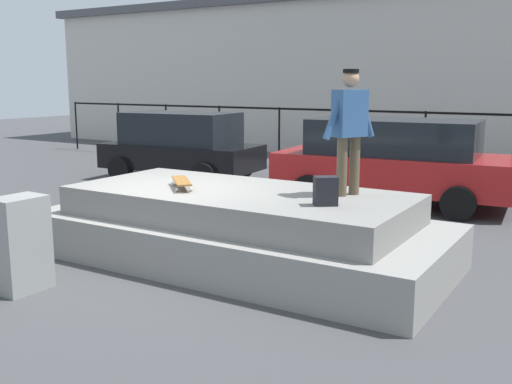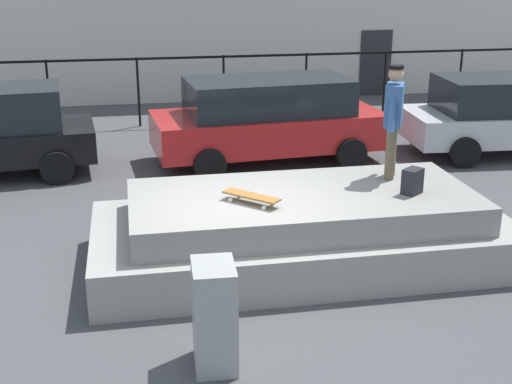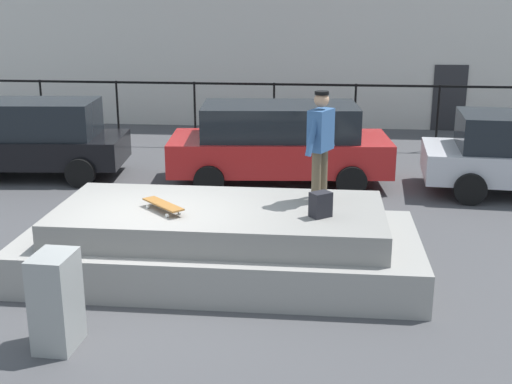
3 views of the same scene
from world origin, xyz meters
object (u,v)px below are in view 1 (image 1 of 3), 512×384
Objects in this scene: skateboarder at (349,124)px; utility_box at (21,244)px; car_red_hatchback_mid at (393,159)px; skateboard at (182,181)px; car_black_hatchback_near at (181,145)px; backpack at (326,191)px.

utility_box is at bearing -136.16° from skateboarder.
car_red_hatchback_mid is at bearing 101.24° from skateboarder.
skateboard is 6.82m from car_black_hatchback_near.
skateboarder is at bearing 46.25° from utility_box.
backpack is at bearing -87.82° from skateboarder.
skateboarder is at bearing -35.24° from car_black_hatchback_near.
car_black_hatchback_near is at bearing 179.88° from car_red_hatchback_mid.
car_red_hatchback_mid is (-0.94, 5.33, -0.26)m from backpack.
skateboarder is 2.28× the size of skateboard.
skateboarder is at bearing 18.64° from skateboard.
car_red_hatchback_mid reaches higher than utility_box.
car_black_hatchback_near reaches higher than skateboard.
car_black_hatchback_near is at bearing 103.27° from backpack.
utility_box is at bearing -105.75° from car_red_hatchback_mid.
skateboard is (-2.23, -0.75, -0.85)m from skateboarder.
skateboarder is 0.34× the size of car_red_hatchback_mid.
car_red_hatchback_mid reaches higher than backpack.
car_red_hatchback_mid reaches higher than skateboard.
skateboard is at bearing 142.28° from backpack.
skateboarder reaches higher than car_red_hatchback_mid.
car_black_hatchback_near reaches higher than backpack.
car_black_hatchback_near is (-6.51, 5.34, -0.27)m from backpack.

